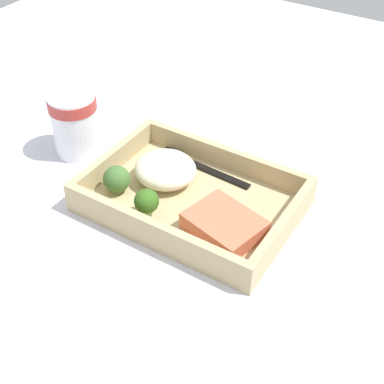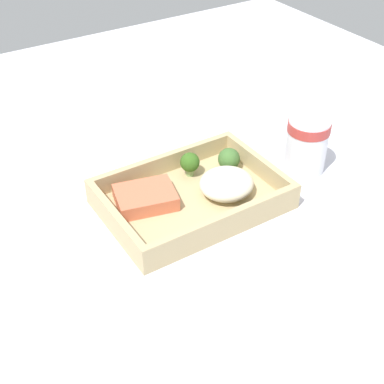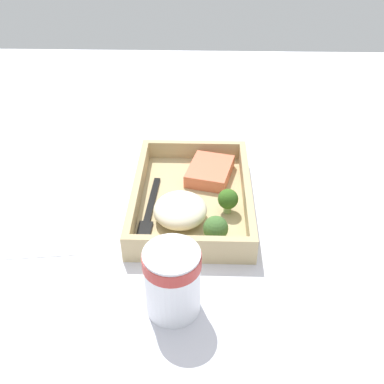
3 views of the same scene
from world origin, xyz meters
TOP-DOWN VIEW (x-y plane):
  - ground_plane at (0.00, 0.00)cm, footprint 160.00×160.00cm
  - takeout_tray at (0.00, 0.00)cm, footprint 28.98×20.15cm
  - tray_rim at (0.00, 0.00)cm, footprint 28.98×20.15cm
  - salmon_fillet at (-6.97, 3.13)cm, footprint 11.05×9.49cm
  - mashed_potatoes at (5.67, -1.76)cm, footprint 9.19×8.74cm
  - broccoli_floret_1 at (3.40, 6.05)cm, footprint 3.41×3.41cm
  - broccoli_floret_2 at (10.19, 3.93)cm, footprint 3.92×3.92cm
  - fork at (3.34, -7.05)cm, footprint 15.87×2.49cm
  - paper_cup at (22.79, -1.88)cm, footprint 7.49×7.49cm
  - receipt_slip at (9.24, -22.57)cm, footprint 10.54×12.95cm

SIDE VIEW (x-z plane):
  - ground_plane at x=0.00cm, z-range -2.00..0.00cm
  - receipt_slip at x=9.24cm, z-range 0.00..0.24cm
  - takeout_tray at x=0.00cm, z-range 0.00..1.20cm
  - fork at x=3.34cm, z-range 1.20..1.64cm
  - salmon_fillet at x=-6.97cm, z-range 1.20..3.63cm
  - tray_rim at x=0.00cm, z-range 1.20..4.62cm
  - mashed_potatoes at x=5.67cm, z-range 1.20..5.26cm
  - broccoli_floret_2 at x=10.19cm, z-range 1.24..5.36cm
  - broccoli_floret_1 at x=3.40cm, z-range 1.57..5.98cm
  - paper_cup at x=22.79cm, z-range 0.61..10.79cm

